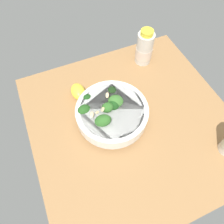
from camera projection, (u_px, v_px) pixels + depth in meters
ground_plane at (132, 124)px, 65.03cm from camera, size 60.98×60.98×4.01cm
bowl_of_broccoli at (111, 112)px, 60.47cm from camera, size 21.22×21.22×9.55cm
lemon_wedge at (78, 92)px, 66.64cm from camera, size 6.58×4.58×3.90cm
bottle_short at (144, 49)px, 71.71cm from camera, size 5.91×5.91×13.06cm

